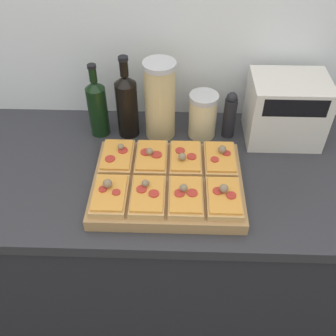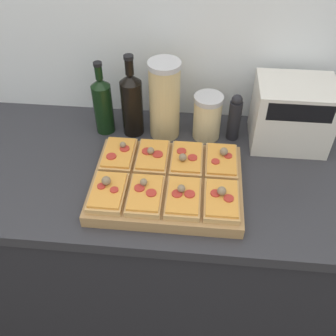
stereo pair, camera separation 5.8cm
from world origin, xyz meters
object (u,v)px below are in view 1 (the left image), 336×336
at_px(wine_bottle, 127,104).
at_px(toaster_oven, 286,110).
at_px(olive_oil_bottle, 97,107).
at_px(grain_jar_tall, 160,100).
at_px(cutting_board, 168,184).
at_px(pepper_mill, 230,115).
at_px(grain_jar_short, 203,115).

distance_m(wine_bottle, toaster_oven, 0.55).
height_order(olive_oil_bottle, toaster_oven, olive_oil_bottle).
relative_size(grain_jar_tall, toaster_oven, 1.02).
bearing_deg(toaster_oven, olive_oil_bottle, 179.93).
xyz_separation_m(cutting_board, pepper_mill, (0.21, 0.28, 0.07)).
distance_m(cutting_board, pepper_mill, 0.36).
bearing_deg(olive_oil_bottle, grain_jar_short, 0.00).
bearing_deg(grain_jar_tall, wine_bottle, 180.00).
xyz_separation_m(cutting_board, toaster_oven, (0.40, 0.28, 0.10)).
bearing_deg(toaster_oven, cutting_board, -145.07).
xyz_separation_m(olive_oil_bottle, grain_jar_tall, (0.22, 0.00, 0.03)).
distance_m(grain_jar_short, pepper_mill, 0.10).
xyz_separation_m(cutting_board, wine_bottle, (-0.15, 0.28, 0.11)).
relative_size(wine_bottle, toaster_oven, 1.08).
height_order(wine_bottle, grain_jar_tall, wine_bottle).
height_order(wine_bottle, grain_jar_short, wine_bottle).
bearing_deg(grain_jar_tall, toaster_oven, -0.11).
distance_m(grain_jar_short, toaster_oven, 0.29).
relative_size(wine_bottle, grain_jar_short, 1.81).
distance_m(cutting_board, olive_oil_bottle, 0.39).
height_order(grain_jar_short, toaster_oven, toaster_oven).
bearing_deg(olive_oil_bottle, wine_bottle, 0.00).
height_order(cutting_board, pepper_mill, pepper_mill).
distance_m(olive_oil_bottle, wine_bottle, 0.11).
xyz_separation_m(grain_jar_short, toaster_oven, (0.29, -0.00, 0.03)).
height_order(cutting_board, toaster_oven, toaster_oven).
relative_size(pepper_mill, toaster_oven, 0.64).
bearing_deg(wine_bottle, toaster_oven, -0.09).
xyz_separation_m(olive_oil_bottle, pepper_mill, (0.47, 0.00, -0.02)).
bearing_deg(cutting_board, olive_oil_bottle, 132.37).
xyz_separation_m(wine_bottle, pepper_mill, (0.36, 0.00, -0.04)).
height_order(cutting_board, olive_oil_bottle, olive_oil_bottle).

